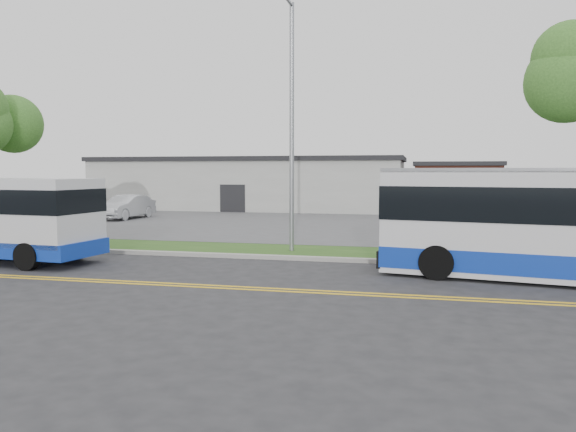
% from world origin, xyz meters
% --- Properties ---
extents(ground, '(140.00, 140.00, 0.00)m').
position_xyz_m(ground, '(0.00, 0.00, 0.00)').
color(ground, '#28282B').
rests_on(ground, ground).
extents(lane_line_north, '(70.00, 0.12, 0.01)m').
position_xyz_m(lane_line_north, '(0.00, -3.85, 0.01)').
color(lane_line_north, yellow).
rests_on(lane_line_north, ground).
extents(lane_line_south, '(70.00, 0.12, 0.01)m').
position_xyz_m(lane_line_south, '(0.00, -4.15, 0.01)').
color(lane_line_south, yellow).
rests_on(lane_line_south, ground).
extents(curb, '(80.00, 0.30, 0.15)m').
position_xyz_m(curb, '(0.00, 1.10, 0.07)').
color(curb, '#9E9B93').
rests_on(curb, ground).
extents(verge, '(80.00, 3.30, 0.10)m').
position_xyz_m(verge, '(0.00, 2.90, 0.05)').
color(verge, '#244818').
rests_on(verge, ground).
extents(parking_lot, '(80.00, 25.00, 0.10)m').
position_xyz_m(parking_lot, '(0.00, 17.00, 0.05)').
color(parking_lot, '#4C4C4F').
rests_on(parking_lot, ground).
extents(commercial_building, '(25.40, 10.40, 4.35)m').
position_xyz_m(commercial_building, '(-6.00, 27.00, 2.18)').
color(commercial_building, '#9E9E99').
rests_on(commercial_building, ground).
extents(brick_wing, '(6.30, 7.30, 3.90)m').
position_xyz_m(brick_wing, '(10.50, 26.00, 1.96)').
color(brick_wing, brown).
rests_on(brick_wing, ground).
extents(streetlight_near, '(0.35, 1.53, 9.50)m').
position_xyz_m(streetlight_near, '(3.00, 2.73, 5.23)').
color(streetlight_near, gray).
rests_on(streetlight_near, verge).
extents(shuttle_bus, '(7.92, 3.23, 2.96)m').
position_xyz_m(shuttle_bus, '(-6.21, -1.60, 1.58)').
color(shuttle_bus, '#0E31A1').
rests_on(shuttle_bus, ground).
extents(pedestrian, '(0.78, 0.74, 1.80)m').
position_xyz_m(pedestrian, '(-9.26, 2.49, 1.00)').
color(pedestrian, black).
rests_on(pedestrian, verge).
extents(parked_car_a, '(1.95, 4.84, 1.56)m').
position_xyz_m(parked_car_a, '(-10.83, 14.73, 0.88)').
color(parked_car_a, '#B2B5BA').
rests_on(parked_car_a, parking_lot).
extents(parked_car_b, '(2.08, 4.17, 1.16)m').
position_xyz_m(parked_car_b, '(-15.44, 11.88, 0.68)').
color(parked_car_b, silver).
rests_on(parked_car_b, parking_lot).
extents(grocery_bag_left, '(0.32, 0.32, 0.32)m').
position_xyz_m(grocery_bag_left, '(-9.56, 2.24, 0.26)').
color(grocery_bag_left, white).
rests_on(grocery_bag_left, verge).
extents(grocery_bag_right, '(0.32, 0.32, 0.32)m').
position_xyz_m(grocery_bag_right, '(-8.96, 2.74, 0.26)').
color(grocery_bag_right, white).
rests_on(grocery_bag_right, verge).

